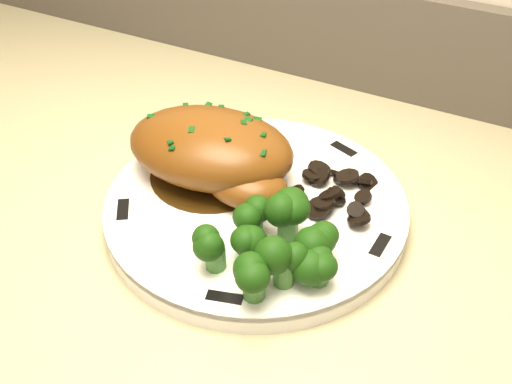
% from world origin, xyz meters
% --- Properties ---
extents(plate, '(0.32, 0.32, 0.02)m').
position_xyz_m(plate, '(0.04, 1.73, 0.84)').
color(plate, white).
rests_on(plate, counter).
extents(rim_accent_0, '(0.03, 0.02, 0.00)m').
position_xyz_m(rim_accent_0, '(0.08, 1.84, 0.85)').
color(rim_accent_0, black).
rests_on(rim_accent_0, plate).
extents(rim_accent_1, '(0.02, 0.03, 0.00)m').
position_xyz_m(rim_accent_1, '(-0.05, 1.80, 0.85)').
color(rim_accent_1, black).
rests_on(rim_accent_1, plate).
extents(rim_accent_2, '(0.02, 0.03, 0.00)m').
position_xyz_m(rim_accent_2, '(-0.05, 1.66, 0.85)').
color(rim_accent_2, black).
rests_on(rim_accent_2, plate).
extents(rim_accent_3, '(0.03, 0.02, 0.00)m').
position_xyz_m(rim_accent_3, '(0.07, 1.62, 0.85)').
color(rim_accent_3, black).
rests_on(rim_accent_3, plate).
extents(rim_accent_4, '(0.01, 0.03, 0.00)m').
position_xyz_m(rim_accent_4, '(0.16, 1.72, 0.85)').
color(rim_accent_4, black).
rests_on(rim_accent_4, plate).
extents(gravy_pool, '(0.11, 0.11, 0.00)m').
position_xyz_m(gravy_pool, '(-0.01, 1.74, 0.85)').
color(gravy_pool, '#352109').
rests_on(gravy_pool, plate).
extents(chicken_breast, '(0.17, 0.12, 0.06)m').
position_xyz_m(chicken_breast, '(-0.01, 1.74, 0.88)').
color(chicken_breast, brown).
rests_on(chicken_breast, plate).
extents(mushroom_pile, '(0.09, 0.07, 0.02)m').
position_xyz_m(mushroom_pile, '(0.09, 1.76, 0.86)').
color(mushroom_pile, black).
rests_on(mushroom_pile, plate).
extents(broccoli_florets, '(0.10, 0.09, 0.04)m').
position_xyz_m(broccoli_florets, '(0.09, 1.66, 0.87)').
color(broccoli_florets, '#478237').
rests_on(broccoli_florets, plate).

